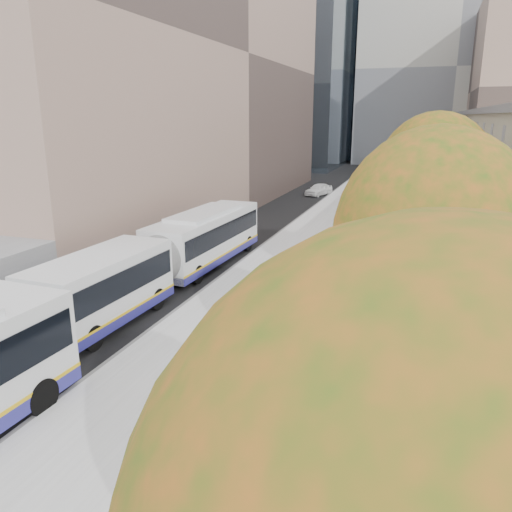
% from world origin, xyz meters
% --- Properties ---
extents(bus_platform, '(4.25, 150.00, 0.15)m').
position_xyz_m(bus_platform, '(-3.88, 35.00, 0.07)').
color(bus_platform, silver).
rests_on(bus_platform, ground).
extents(sidewalk, '(4.75, 150.00, 0.08)m').
position_xyz_m(sidewalk, '(4.12, 35.00, 0.04)').
color(sidewalk, gray).
rests_on(sidewalk, ground).
extents(building_midrise, '(24.00, 46.00, 25.00)m').
position_xyz_m(building_midrise, '(-22.50, 41.00, 12.50)').
color(building_midrise, gray).
rests_on(building_midrise, ground).
extents(building_far_block, '(30.00, 18.00, 30.00)m').
position_xyz_m(building_far_block, '(6.00, 96.00, 15.00)').
color(building_far_block, '#A09D92').
rests_on(building_far_block, ground).
extents(tree_c, '(4.20, 4.20, 7.28)m').
position_xyz_m(tree_c, '(3.60, 13.00, 5.25)').
color(tree_c, black).
rests_on(tree_c, sidewalk).
extents(tree_d, '(4.40, 4.40, 7.60)m').
position_xyz_m(tree_d, '(3.60, 22.00, 5.47)').
color(tree_d, black).
rests_on(tree_d, sidewalk).
extents(bus_far, '(3.09, 16.66, 2.76)m').
position_xyz_m(bus_far, '(-7.83, 22.46, 1.51)').
color(bus_far, silver).
rests_on(bus_far, ground).
extents(distant_car, '(2.57, 3.87, 1.22)m').
position_xyz_m(distant_car, '(-7.02, 52.24, 0.61)').
color(distant_car, white).
rests_on(distant_car, ground).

